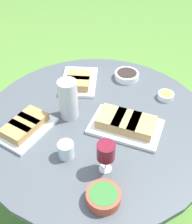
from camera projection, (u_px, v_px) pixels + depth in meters
name	position (u px, v px, depth m)	size (l,w,h in m)	color
ground_plane	(96.00, 191.00, 2.02)	(40.00, 40.00, 0.00)	#5B8C38
dining_table	(96.00, 132.00, 1.61)	(1.29, 1.29, 0.71)	#4C4C51
water_pitcher	(68.00, 99.00, 1.50)	(0.11, 0.10, 0.23)	silver
wine_glass	(106.00, 152.00, 1.22)	(0.08, 0.08, 0.17)	silver
platter_bread_main	(126.00, 124.00, 1.48)	(0.30, 0.41, 0.07)	white
platter_charcuterie	(79.00, 81.00, 1.78)	(0.33, 0.25, 0.07)	white
platter_sandwich_side	(25.00, 126.00, 1.47)	(0.35, 0.30, 0.06)	white
bowl_fries	(166.00, 95.00, 1.68)	(0.09, 0.09, 0.04)	white
bowl_salad	(103.00, 197.00, 1.16)	(0.15, 0.15, 0.05)	#B74733
bowl_olives	(127.00, 75.00, 1.83)	(0.16, 0.16, 0.04)	white
cup_water_near	(66.00, 150.00, 1.33)	(0.08, 0.08, 0.08)	silver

